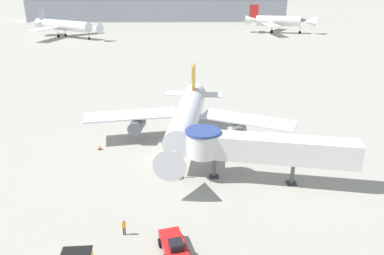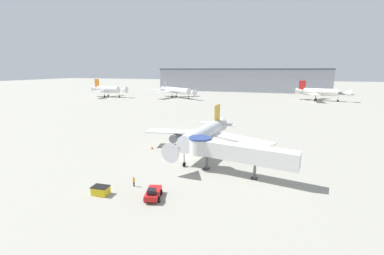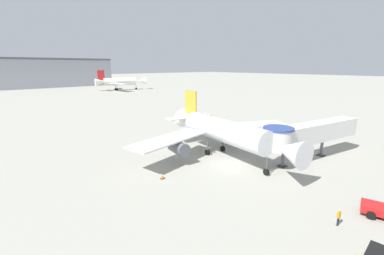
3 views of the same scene
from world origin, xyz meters
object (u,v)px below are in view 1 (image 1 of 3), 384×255
Objects in this scene: jet_bridge at (258,148)px; traffic_cone_starboard_wing at (274,152)px; traffic_cone_port_wing at (100,147)px; background_jet_gray_tail at (65,25)px; pushback_tug_red at (174,245)px; traffic_cone_apron_front at (188,254)px; background_jet_red_tail at (277,21)px; main_airplane at (187,119)px; ground_crew_marshaller at (124,226)px.

jet_bridge is 8.85m from traffic_cone_starboard_wing.
traffic_cone_port_wing is 111.33m from background_jet_gray_tail.
traffic_cone_apron_front is (1.21, -0.64, -0.45)m from pushback_tug_red.
traffic_cone_port_wing is (-20.09, 9.02, -3.89)m from jet_bridge.
traffic_cone_starboard_wing is (3.78, 6.97, -3.93)m from jet_bridge.
background_jet_red_tail is at bearing 58.50° from pushback_tug_red.
main_airplane reaches higher than pushback_tug_red.
ground_crew_marshaller reaches higher than traffic_cone_apron_front.
background_jet_red_tail is at bearing 78.82° from main_airplane.
jet_bridge is 17.31m from ground_crew_marshaller.
main_airplane is 12.71m from traffic_cone_port_wing.
traffic_cone_starboard_wing is 24.33m from ground_crew_marshaller.
jet_bridge reaches higher than pushback_tug_red.
pushback_tug_red is 5.36× the size of traffic_cone_port_wing.
background_jet_red_tail is at bearing 76.85° from traffic_cone_starboard_wing.
traffic_cone_port_wing is at bearing 121.18° from ground_crew_marshaller.
main_airplane is 12.69m from traffic_cone_starboard_wing.
jet_bridge is at bearing -118.48° from traffic_cone_starboard_wing.
background_jet_gray_tail is at bearing 126.87° from jet_bridge.
traffic_cone_starboard_wing is at bearing 59.16° from traffic_cone_apron_front.
traffic_cone_starboard_wing is at bearing 179.86° from background_jet_red_tail.
background_jet_gray_tail is (-86.70, -11.18, -0.34)m from background_jet_red_tail.
ground_crew_marshaller is at bearing -99.31° from main_airplane.
background_jet_red_tail is 87.42m from background_jet_gray_tail.
background_jet_gray_tail is at bearing 121.91° from main_airplane.
background_jet_red_tail is (45.49, 135.46, 4.12)m from ground_crew_marshaller.
main_airplane is at bearing 86.04° from ground_crew_marshaller.
background_jet_red_tail reaches higher than traffic_cone_apron_front.
main_airplane is 38.01× the size of traffic_cone_port_wing.
jet_bridge is 24.14× the size of traffic_cone_port_wing.
traffic_cone_port_wing is at bearing 101.86° from pushback_tug_red.
background_jet_gray_tail reaches higher than pushback_tug_red.
ground_crew_marshaller is 130.98m from background_jet_gray_tail.
pushback_tug_red is 5.71× the size of traffic_cone_apron_front.
main_airplane reaches higher than jet_bridge.
jet_bridge is 26.28× the size of traffic_cone_starboard_wing.
traffic_cone_starboard_wing is 23.15m from traffic_cone_apron_front.
background_jet_gray_tail is at bearing 94.86° from pushback_tug_red.
traffic_cone_apron_front is (-11.87, -19.88, 0.01)m from traffic_cone_starboard_wing.
pushback_tug_red is (-1.32, -22.18, -3.31)m from main_airplane.
background_jet_gray_tail is (-58.95, 107.62, 4.37)m from traffic_cone_starboard_wing.
background_jet_red_tail is (31.53, 125.78, 0.78)m from jet_bridge.
traffic_cone_starboard_wing is 122.79m from background_jet_gray_tail.
pushback_tug_red is 1.44m from traffic_cone_apron_front.
background_jet_red_tail reaches higher than jet_bridge.
background_jet_gray_tail reaches higher than jet_bridge.
traffic_cone_apron_front is at bearing 177.07° from background_jet_red_tail.
main_airplane is 23.13m from traffic_cone_apron_front.
ground_crew_marshaller is at bearing -71.82° from traffic_cone_port_wing.
pushback_tug_red is at bearing 176.54° from background_jet_red_tail.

